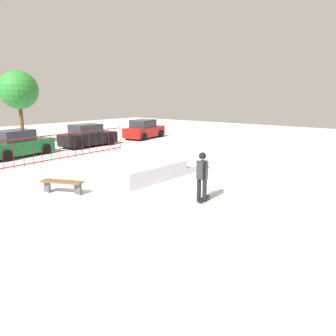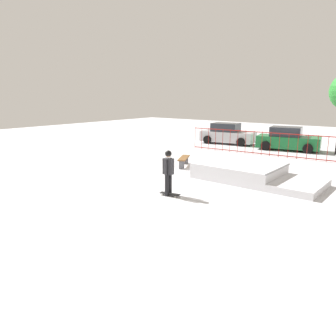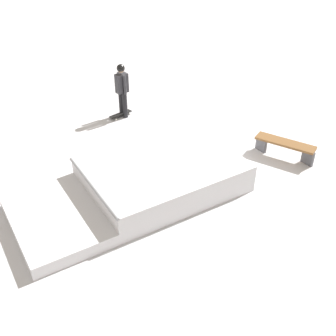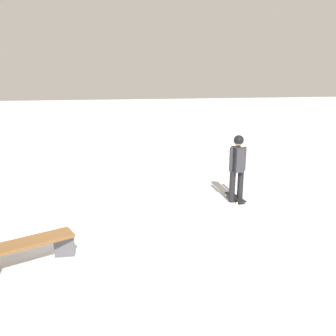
{
  "view_description": "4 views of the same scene",
  "coord_description": "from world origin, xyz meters",
  "px_view_note": "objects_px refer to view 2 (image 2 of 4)",
  "views": [
    {
      "loc": [
        -9.22,
        -9.26,
        3.57
      ],
      "look_at": [
        -0.04,
        -1.8,
        0.9
      ],
      "focal_mm": 34.12,
      "sensor_mm": 36.0,
      "label": 1
    },
    {
      "loc": [
        6.92,
        -12.75,
        3.7
      ],
      "look_at": [
        -0.45,
        -3.3,
        1.0
      ],
      "focal_mm": 34.46,
      "sensor_mm": 36.0,
      "label": 2
    },
    {
      "loc": [
        5.03,
        7.42,
        6.09
      ],
      "look_at": [
        0.63,
        0.58,
        0.6
      ],
      "focal_mm": 44.25,
      "sensor_mm": 36.0,
      "label": 3
    },
    {
      "loc": [
        -8.64,
        -0.53,
        3.35
      ],
      "look_at": [
        -0.06,
        -1.78,
        0.9
      ],
      "focal_mm": 38.62,
      "sensor_mm": 36.0,
      "label": 4
    }
  ],
  "objects_px": {
    "skate_ramp": "(248,173)",
    "parked_car_green": "(288,140)",
    "skater": "(168,169)",
    "skateboard": "(170,194)",
    "park_bench": "(184,160)",
    "parked_car_silver": "(227,134)"
  },
  "relations": [
    {
      "from": "parked_car_silver",
      "to": "skateboard",
      "type": "bearing_deg",
      "value": -78.07
    },
    {
      "from": "skate_ramp",
      "to": "parked_car_silver",
      "type": "bearing_deg",
      "value": 123.87
    },
    {
      "from": "park_bench",
      "to": "parked_car_green",
      "type": "height_order",
      "value": "parked_car_green"
    },
    {
      "from": "skate_ramp",
      "to": "skater",
      "type": "bearing_deg",
      "value": -109.06
    },
    {
      "from": "skater",
      "to": "skateboard",
      "type": "relative_size",
      "value": 2.09
    },
    {
      "from": "skate_ramp",
      "to": "skateboard",
      "type": "distance_m",
      "value": 4.2
    },
    {
      "from": "skate_ramp",
      "to": "parked_car_green",
      "type": "bearing_deg",
      "value": 99.51
    },
    {
      "from": "park_bench",
      "to": "parked_car_silver",
      "type": "height_order",
      "value": "parked_car_silver"
    },
    {
      "from": "skate_ramp",
      "to": "park_bench",
      "type": "xyz_separation_m",
      "value": [
        -3.97,
        0.63,
        0.04
      ]
    },
    {
      "from": "park_bench",
      "to": "parked_car_green",
      "type": "relative_size",
      "value": 0.37
    },
    {
      "from": "skateboard",
      "to": "park_bench",
      "type": "bearing_deg",
      "value": -71.55
    },
    {
      "from": "park_bench",
      "to": "parked_car_silver",
      "type": "xyz_separation_m",
      "value": [
        -2.12,
        8.89,
        0.37
      ]
    },
    {
      "from": "skate_ramp",
      "to": "parked_car_green",
      "type": "xyz_separation_m",
      "value": [
        -1.35,
        9.36,
        0.41
      ]
    },
    {
      "from": "parked_car_green",
      "to": "park_bench",
      "type": "bearing_deg",
      "value": -116.82
    },
    {
      "from": "skateboard",
      "to": "park_bench",
      "type": "relative_size",
      "value": 0.51
    },
    {
      "from": "park_bench",
      "to": "skater",
      "type": "bearing_deg",
      "value": -61.22
    },
    {
      "from": "skater",
      "to": "skateboard",
      "type": "distance_m",
      "value": 0.94
    },
    {
      "from": "parked_car_silver",
      "to": "parked_car_green",
      "type": "xyz_separation_m",
      "value": [
        4.73,
        -0.16,
        0.0
      ]
    },
    {
      "from": "skate_ramp",
      "to": "skateboard",
      "type": "relative_size",
      "value": 6.63
    },
    {
      "from": "skater",
      "to": "skateboard",
      "type": "xyz_separation_m",
      "value": [
        0.1,
        -0.03,
        -0.93
      ]
    },
    {
      "from": "skater",
      "to": "park_bench",
      "type": "height_order",
      "value": "skater"
    },
    {
      "from": "parked_car_green",
      "to": "skate_ramp",
      "type": "bearing_deg",
      "value": -91.89
    }
  ]
}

